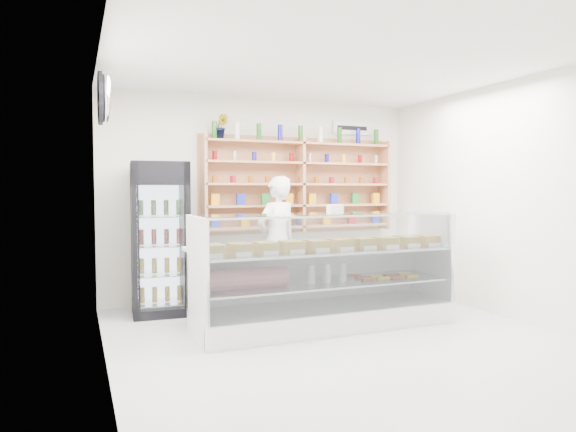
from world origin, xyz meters
name	(u,v)px	position (x,y,z in m)	size (l,w,h in m)	color
room	(351,203)	(0.00, 0.00, 1.40)	(5.00, 5.00, 5.00)	silver
display_counter	(324,295)	(0.07, 0.71, 0.35)	(2.91, 0.87, 1.27)	white
shop_worker	(277,241)	(-0.04, 1.89, 0.85)	(0.62, 0.41, 1.70)	silver
drinks_cooler	(160,238)	(-1.52, 2.01, 0.93)	(0.71, 0.70, 1.86)	black
wall_shelving	(301,185)	(0.50, 2.34, 1.59)	(2.84, 0.28, 1.33)	tan
potted_plant	(221,127)	(-0.66, 2.34, 2.36)	(0.18, 0.15, 0.33)	#1E6626
security_mirror	(105,98)	(-2.17, 1.20, 2.45)	(0.15, 0.50, 0.50)	silver
wall_sign	(352,128)	(1.40, 2.47, 2.45)	(0.62, 0.03, 0.20)	white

